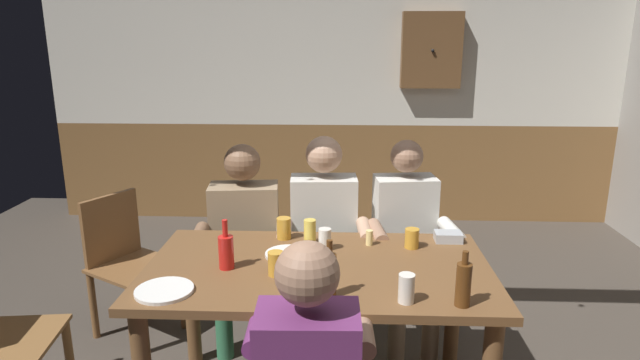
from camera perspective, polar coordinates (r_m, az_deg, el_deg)
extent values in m
cube|color=silver|center=(5.32, 1.31, 13.37)|extent=(5.58, 0.12, 1.38)
cube|color=brown|center=(5.48, 1.24, 0.92)|extent=(5.58, 0.12, 0.98)
cube|color=brown|center=(2.55, -0.21, -9.55)|extent=(1.62, 0.90, 0.04)
cylinder|color=brown|center=(3.17, -13.55, -12.69)|extent=(0.08, 0.08, 0.74)
cylinder|color=brown|center=(3.12, 14.06, -13.21)|extent=(0.08, 0.08, 0.74)
cube|color=#997F60|center=(3.32, -8.06, -4.71)|extent=(0.44, 0.28, 0.50)
sphere|color=brown|center=(3.21, -8.31, 1.87)|extent=(0.22, 0.22, 0.22)
cylinder|color=#33724C|center=(3.28, -6.07, -9.26)|extent=(0.17, 0.39, 0.13)
cylinder|color=#33724C|center=(3.30, -10.08, -9.27)|extent=(0.17, 0.39, 0.13)
cylinder|color=#33724C|center=(3.23, -6.08, -14.99)|extent=(0.10, 0.10, 0.42)
cylinder|color=#33724C|center=(3.25, -10.23, -14.97)|extent=(0.10, 0.10, 0.42)
cylinder|color=#997F60|center=(3.06, -3.99, -5.84)|extent=(0.11, 0.29, 0.08)
cylinder|color=brown|center=(3.10, -12.83, -5.90)|extent=(0.11, 0.29, 0.08)
cube|color=silver|center=(3.26, 0.40, -4.43)|extent=(0.41, 0.25, 0.55)
sphere|color=tan|center=(3.14, 0.42, 2.75)|extent=(0.22, 0.22, 0.22)
cylinder|color=#33724C|center=(3.23, 2.40, -9.56)|extent=(0.15, 0.40, 0.13)
cylinder|color=#33724C|center=(3.23, -1.51, -9.59)|extent=(0.15, 0.40, 0.13)
cylinder|color=#33724C|center=(3.18, 2.55, -15.43)|extent=(0.10, 0.10, 0.42)
cylinder|color=#33724C|center=(3.18, -1.52, -15.47)|extent=(0.10, 0.10, 0.42)
cylinder|color=tan|center=(3.03, 4.84, -5.48)|extent=(0.10, 0.28, 0.08)
cylinder|color=tan|center=(3.02, -3.84, -5.53)|extent=(0.10, 0.28, 0.08)
cube|color=silver|center=(3.28, 8.97, -4.44)|extent=(0.38, 0.26, 0.56)
sphere|color=#9E755B|center=(3.17, 9.27, 2.53)|extent=(0.19, 0.19, 0.19)
cylinder|color=#997F60|center=(3.27, 11.06, -9.50)|extent=(0.18, 0.40, 0.13)
cylinder|color=#997F60|center=(3.23, 7.63, -9.71)|extent=(0.18, 0.40, 0.13)
cylinder|color=#997F60|center=(3.23, 11.76, -15.26)|extent=(0.10, 0.10, 0.42)
cylinder|color=#997F60|center=(3.18, 8.22, -15.57)|extent=(0.10, 0.10, 0.42)
cylinder|color=silver|center=(3.10, 13.85, -5.31)|extent=(0.11, 0.29, 0.08)
cylinder|color=#9E755B|center=(3.00, 6.18, -5.66)|extent=(0.11, 0.29, 0.08)
sphere|color=#9E755B|center=(1.73, -1.39, -9.96)|extent=(0.21, 0.21, 0.21)
cylinder|color=#6B2D66|center=(2.14, -6.74, -15.69)|extent=(0.09, 0.28, 0.08)
cylinder|color=#9E755B|center=(2.13, 4.63, -15.81)|extent=(0.09, 0.28, 0.08)
cube|color=brown|center=(2.98, -30.51, -14.60)|extent=(0.49, 0.49, 0.02)
cylinder|color=brown|center=(3.17, -25.20, -16.91)|extent=(0.04, 0.04, 0.44)
cube|color=brown|center=(3.53, -19.14, -8.77)|extent=(0.60, 0.60, 0.02)
cube|color=brown|center=(3.60, -21.44, -4.74)|extent=(0.22, 0.36, 0.42)
cylinder|color=brown|center=(3.60, -14.48, -11.95)|extent=(0.04, 0.04, 0.44)
cylinder|color=brown|center=(3.38, -19.28, -14.15)|extent=(0.04, 0.04, 0.44)
cylinder|color=brown|center=(3.86, -18.43, -10.33)|extent=(0.04, 0.04, 0.44)
cylinder|color=brown|center=(3.66, -23.09, -12.21)|extent=(0.04, 0.04, 0.44)
cylinder|color=#F9E08C|center=(2.78, 5.30, -6.16)|extent=(0.04, 0.04, 0.08)
cube|color=#B2B7BC|center=(2.90, 13.54, -5.92)|extent=(0.14, 0.10, 0.05)
cylinder|color=white|center=(2.66, -3.49, -7.91)|extent=(0.22, 0.22, 0.01)
cylinder|color=white|center=(2.39, -16.32, -11.28)|extent=(0.25, 0.25, 0.01)
cylinder|color=#593314|center=(2.23, 15.08, -10.79)|extent=(0.06, 0.06, 0.18)
cylinder|color=#593314|center=(2.18, 15.28, -8.02)|extent=(0.03, 0.03, 0.05)
cylinder|color=red|center=(2.53, -10.00, -7.63)|extent=(0.07, 0.07, 0.16)
cylinder|color=red|center=(2.48, -10.13, -5.10)|extent=(0.03, 0.03, 0.08)
cylinder|color=#593314|center=(2.22, 1.01, -10.19)|extent=(0.06, 0.06, 0.19)
cylinder|color=#593314|center=(2.17, 1.02, -7.22)|extent=(0.03, 0.03, 0.06)
cylinder|color=white|center=(2.22, -1.59, -10.85)|extent=(0.08, 0.08, 0.15)
cylinder|color=white|center=(2.70, 0.52, -6.36)|extent=(0.06, 0.06, 0.11)
cylinder|color=gold|center=(2.86, -3.89, -5.18)|extent=(0.08, 0.08, 0.12)
cylinder|color=white|center=(2.22, 9.23, -11.37)|extent=(0.07, 0.07, 0.12)
cylinder|color=#E5C64C|center=(2.78, -1.09, -5.54)|extent=(0.06, 0.06, 0.13)
cylinder|color=gold|center=(2.44, -4.74, -8.90)|extent=(0.07, 0.07, 0.11)
cylinder|color=gold|center=(2.77, 9.80, -6.17)|extent=(0.07, 0.07, 0.10)
cube|color=brown|center=(5.25, 11.83, 13.42)|extent=(0.56, 0.12, 0.70)
sphere|color=black|center=(5.18, 11.97, 13.40)|extent=(0.03, 0.03, 0.03)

